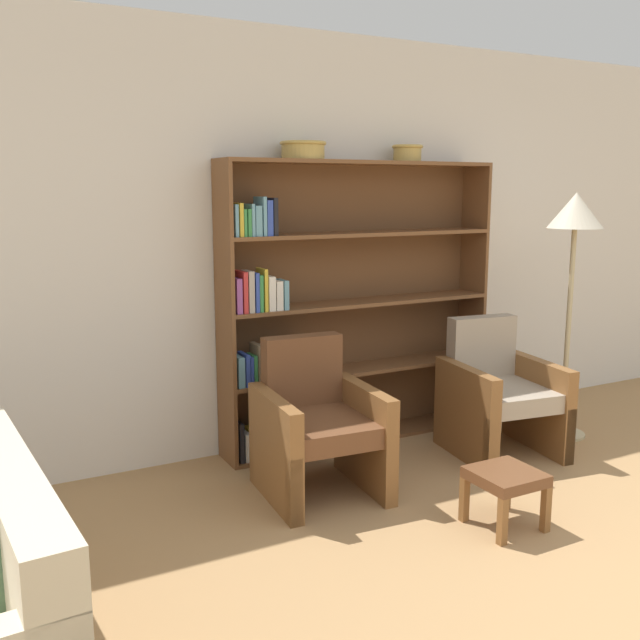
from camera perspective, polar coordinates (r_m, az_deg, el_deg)
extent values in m
cube|color=silver|center=(5.08, 3.67, 6.33)|extent=(12.00, 0.06, 2.75)
cube|color=brown|center=(4.46, -7.60, 0.32)|extent=(0.02, 0.30, 1.92)
cube|color=brown|center=(5.46, 12.08, 2.03)|extent=(0.02, 0.30, 1.92)
cube|color=brown|center=(4.83, 3.35, 12.46)|extent=(1.94, 0.30, 0.02)
cube|color=brown|center=(5.13, 3.12, -9.24)|extent=(1.94, 0.30, 0.03)
cube|color=brown|center=(5.01, 2.37, 1.51)|extent=(1.94, 0.01, 1.92)
cube|color=black|center=(4.64, -6.58, -9.58)|extent=(0.03, 0.15, 0.26)
cube|color=white|center=(4.66, -6.01, -9.98)|extent=(0.04, 0.13, 0.18)
cube|color=gold|center=(4.69, -5.52, -9.76)|extent=(0.04, 0.16, 0.19)
cube|color=#4C756B|center=(4.68, -5.02, -9.44)|extent=(0.03, 0.14, 0.25)
cube|color=#994C99|center=(4.72, -4.77, -9.11)|extent=(0.03, 0.20, 0.27)
cube|color=orange|center=(4.72, -4.19, -9.27)|extent=(0.04, 0.16, 0.25)
cube|color=red|center=(4.77, -3.73, -9.57)|extent=(0.04, 0.20, 0.16)
cube|color=white|center=(4.78, -3.27, -9.42)|extent=(0.02, 0.18, 0.18)
cube|color=#994C99|center=(4.77, -2.87, -9.59)|extent=(0.02, 0.13, 0.16)
cube|color=brown|center=(4.98, 3.18, -3.90)|extent=(1.94, 0.30, 0.02)
cube|color=#669EB2|center=(4.52, -6.68, -4.02)|extent=(0.04, 0.18, 0.19)
cube|color=#334CB2|center=(4.52, -6.09, -3.92)|extent=(0.03, 0.15, 0.21)
cube|color=#334CB2|center=(4.55, -5.84, -3.95)|extent=(0.02, 0.18, 0.19)
cube|color=#388C47|center=(4.53, -5.44, -3.95)|extent=(0.02, 0.13, 0.19)
cube|color=#7F6B4C|center=(4.55, -5.09, -3.49)|extent=(0.04, 0.15, 0.26)
cube|color=#669EB2|center=(4.55, -4.59, -3.55)|extent=(0.02, 0.12, 0.25)
cube|color=white|center=(4.57, -4.28, -3.73)|extent=(0.03, 0.13, 0.21)
cube|color=#4C756B|center=(4.59, -3.90, -3.31)|extent=(0.04, 0.16, 0.26)
cube|color=#B2A899|center=(4.61, -3.52, -3.34)|extent=(0.02, 0.18, 0.24)
cube|color=#994C99|center=(4.62, -3.13, -3.70)|extent=(0.02, 0.14, 0.19)
cube|color=#4C756B|center=(4.63, -2.80, -3.35)|extent=(0.03, 0.16, 0.23)
cube|color=#4C756B|center=(4.65, -2.37, -3.68)|extent=(0.03, 0.15, 0.17)
cube|color=black|center=(4.67, -1.96, -3.40)|extent=(0.03, 0.17, 0.20)
cube|color=gold|center=(4.68, -1.43, -3.50)|extent=(0.04, 0.13, 0.19)
cube|color=red|center=(4.70, -0.95, -3.10)|extent=(0.04, 0.15, 0.24)
cube|color=brown|center=(4.89, 3.23, 1.42)|extent=(1.94, 0.30, 0.02)
cube|color=#994C99|center=(4.40, -6.72, 1.95)|extent=(0.04, 0.12, 0.22)
cube|color=red|center=(4.44, -6.37, 2.28)|extent=(0.03, 0.18, 0.25)
cube|color=#B2A899|center=(4.43, -5.78, 2.30)|extent=(0.04, 0.13, 0.26)
cube|color=#334CB2|center=(4.46, -5.41, 2.28)|extent=(0.02, 0.17, 0.24)
cube|color=#388C47|center=(4.45, -4.98, 2.17)|extent=(0.02, 0.13, 0.23)
cube|color=gold|center=(4.47, -4.66, 2.45)|extent=(0.02, 0.14, 0.27)
cube|color=white|center=(4.49, -4.16, 2.16)|extent=(0.04, 0.13, 0.22)
cube|color=white|center=(4.51, -3.59, 2.03)|extent=(0.04, 0.15, 0.19)
cube|color=#669EB2|center=(4.53, -3.04, 2.07)|extent=(0.03, 0.14, 0.19)
cube|color=brown|center=(4.84, 3.29, 6.91)|extent=(1.94, 0.30, 0.02)
cube|color=#669EB2|center=(4.38, -7.08, 7.91)|extent=(0.02, 0.18, 0.19)
cube|color=gold|center=(4.38, -6.67, 7.98)|extent=(0.02, 0.17, 0.20)
cube|color=#388C47|center=(4.39, -6.36, 7.74)|extent=(0.02, 0.16, 0.16)
cube|color=#388C47|center=(4.41, -6.09, 7.77)|extent=(0.02, 0.19, 0.17)
cube|color=#669EB2|center=(4.42, -5.78, 7.97)|extent=(0.02, 0.18, 0.20)
cube|color=#669EB2|center=(4.42, -5.26, 7.91)|extent=(0.04, 0.15, 0.18)
cube|color=#669EB2|center=(4.44, -4.80, 8.27)|extent=(0.02, 0.16, 0.24)
cube|color=#334CB2|center=(4.46, -4.46, 8.15)|extent=(0.04, 0.18, 0.22)
cube|color=black|center=(4.48, -4.04, 8.26)|extent=(0.03, 0.20, 0.23)
cylinder|color=tan|center=(4.62, -1.36, 13.37)|extent=(0.27, 0.27, 0.11)
torus|color=tan|center=(4.62, -1.37, 13.95)|extent=(0.30, 0.30, 0.02)
cylinder|color=tan|center=(5.03, 7.00, 13.06)|extent=(0.19, 0.19, 0.11)
torus|color=tan|center=(5.03, 7.01, 13.60)|extent=(0.21, 0.21, 0.02)
cube|color=beige|center=(2.88, -23.41, -13.82)|extent=(0.28, 1.51, 0.36)
cube|color=brown|center=(4.04, 5.63, -12.17)|extent=(0.08, 0.08, 0.37)
cube|color=brown|center=(3.82, -2.07, -13.54)|extent=(0.08, 0.08, 0.37)
cube|color=brown|center=(4.55, 1.83, -9.51)|extent=(0.08, 0.08, 0.37)
cube|color=brown|center=(4.35, -5.08, -10.51)|extent=(0.08, 0.08, 0.37)
cube|color=brown|center=(4.10, 0.06, -8.55)|extent=(0.53, 0.68, 0.12)
cube|color=brown|center=(4.28, -1.45, -4.21)|extent=(0.49, 0.16, 0.45)
cube|color=brown|center=(4.25, 3.57, -9.27)|extent=(0.13, 0.68, 0.61)
cube|color=brown|center=(4.04, -3.64, -10.35)|extent=(0.13, 0.68, 0.61)
cube|color=brown|center=(4.87, 19.17, -8.75)|extent=(0.08, 0.08, 0.37)
cube|color=brown|center=(4.54, 13.49, -9.84)|extent=(0.08, 0.08, 0.37)
cube|color=brown|center=(5.33, 15.03, -6.87)|extent=(0.08, 0.08, 0.37)
cube|color=brown|center=(5.03, 9.65, -7.68)|extent=(0.08, 0.08, 0.37)
cube|color=tan|center=(4.87, 14.44, -5.82)|extent=(0.57, 0.70, 0.12)
cube|color=tan|center=(5.03, 12.78, -2.23)|extent=(0.49, 0.19, 0.45)
cube|color=brown|center=(5.05, 17.03, -6.49)|extent=(0.18, 0.68, 0.61)
cube|color=brown|center=(4.75, 11.57, -7.33)|extent=(0.18, 0.68, 0.61)
cylinder|color=tan|center=(5.46, 18.75, -8.58)|extent=(0.32, 0.32, 0.02)
cylinder|color=tan|center=(5.28, 19.22, -0.97)|extent=(0.04, 0.04, 1.46)
cone|color=beige|center=(5.19, 19.78, 8.26)|extent=(0.37, 0.37, 0.24)
cube|color=brown|center=(3.96, 11.47, -13.86)|extent=(0.04, 0.04, 0.24)
cube|color=brown|center=(4.14, 14.67, -12.90)|extent=(0.04, 0.04, 0.24)
cube|color=brown|center=(3.76, 14.39, -15.34)|extent=(0.04, 0.04, 0.24)
cube|color=brown|center=(3.95, 17.61, -14.22)|extent=(0.04, 0.04, 0.24)
cube|color=brown|center=(3.89, 14.64, -12.02)|extent=(0.33, 0.33, 0.06)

